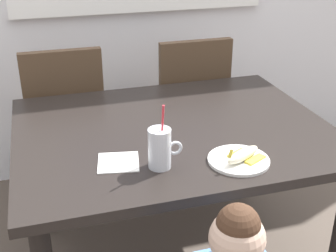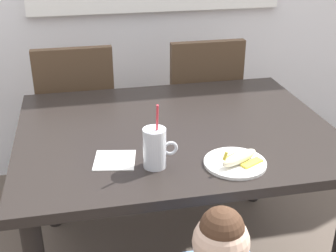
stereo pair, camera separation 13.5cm
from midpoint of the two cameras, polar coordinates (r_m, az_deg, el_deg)
name	(u,v)px [view 1 (the left image)]	position (r m, az deg, el deg)	size (l,w,h in m)	color
dining_table	(173,146)	(1.98, -1.29, -2.63)	(1.34, 1.06, 0.75)	black
dining_chair_left	(65,117)	(2.64, -14.31, 1.13)	(0.44, 0.45, 0.96)	#4C3826
dining_chair_right	(188,103)	(2.74, 1.14, 2.85)	(0.44, 0.45, 0.96)	#4C3826
milk_cup	(160,150)	(1.61, -3.43, -3.16)	(0.13, 0.08, 0.25)	silver
snack_plate	(239,160)	(1.68, 6.66, -4.36)	(0.23, 0.23, 0.01)	white
peeled_banana	(243,155)	(1.67, 7.24, -3.70)	(0.18, 0.14, 0.07)	#F4EAC6
paper_napkin	(118,162)	(1.68, -8.62, -4.62)	(0.15, 0.15, 0.00)	white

